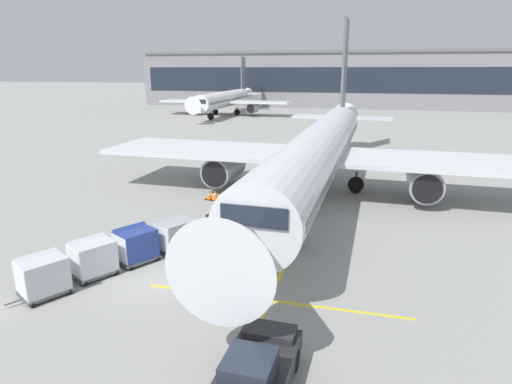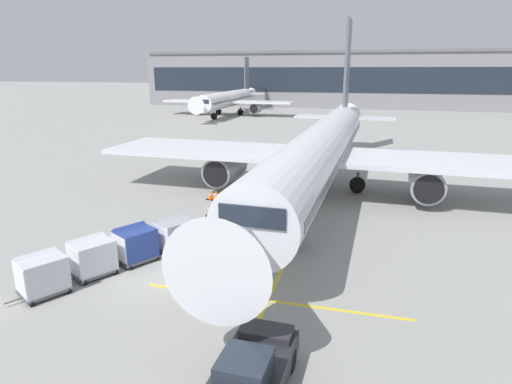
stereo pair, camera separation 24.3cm
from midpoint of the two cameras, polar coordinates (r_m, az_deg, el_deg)
The scene contains 17 objects.
ground_plane at distance 21.98m, azimuth -13.08°, elevation -11.27°, with size 600.00×600.00×0.00m, color gray.
parked_airplane at distance 35.43m, azimuth 8.30°, elevation 5.59°, with size 36.69×47.06×15.54m.
belt_loader at distance 26.77m, azimuth -3.53°, elevation -3.77°, with size 4.18×4.90×3.19m.
baggage_cart_lead at distance 24.74m, azimuth -10.98°, elevation -5.45°, with size 2.39×2.76×1.91m.
baggage_cart_second at distance 23.84m, azimuth -15.97°, elevation -6.63°, with size 2.39×2.76×1.91m.
baggage_cart_third at distance 22.94m, azimuth -21.13°, elevation -8.02°, with size 2.39×2.76×1.91m.
baggage_cart_fourth at distance 21.96m, azimuth -26.70°, elevation -9.78°, with size 2.39×2.76×1.91m.
pushback_tug at distance 14.53m, azimuth -0.55°, elevation -22.64°, with size 2.27×4.48×1.83m.
ground_crew_by_loader at distance 25.98m, azimuth -4.43°, elevation -4.15°, with size 0.56×0.32×1.74m.
ground_crew_by_carts at distance 23.08m, azimuth -3.70°, elevation -6.78°, with size 0.36×0.54×1.74m.
safety_cone_engine_keepout at distance 34.19m, azimuth -6.42°, elevation -0.45°, with size 0.58×0.58×0.66m.
safety_cone_wingtip at distance 33.50m, azimuth -5.13°, elevation -0.73°, with size 0.61×0.61×0.69m.
safety_cone_nose_mark at distance 33.96m, azimuth -5.63°, elevation -0.42°, with size 0.71×0.71×0.80m.
apron_guidance_line_lead_in at distance 35.46m, azimuth 7.52°, elevation -0.42°, with size 0.20×110.00×0.01m.
apron_guidance_line_stop_bar at distance 19.69m, azimuth 2.01°, elevation -14.23°, with size 12.00×0.20×0.01m.
terminal_building at distance 123.03m, azimuth 14.12°, elevation 14.22°, with size 122.14×15.20×14.69m.
distant_airplane at distance 98.35m, azimuth -4.22°, elevation 12.10°, with size 29.07×38.12×12.98m.
Camera 1 is at (9.25, -17.29, 9.88)m, focal length 30.23 mm.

